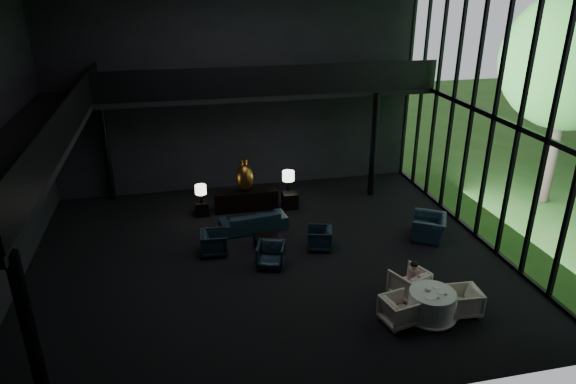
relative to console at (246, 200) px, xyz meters
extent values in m
cube|color=black|center=(0.15, -3.63, -0.37)|extent=(14.00, 12.00, 0.02)
cube|color=black|center=(0.15, 2.37, 3.63)|extent=(14.00, 0.04, 8.00)
cube|color=black|center=(0.15, -9.63, 3.63)|extent=(14.00, 0.04, 8.00)
cube|color=black|center=(-5.85, -3.63, 3.63)|extent=(2.00, 12.00, 0.25)
cube|color=black|center=(1.15, 1.37, 3.63)|extent=(12.00, 2.00, 0.25)
cube|color=black|center=(-4.85, -3.63, 4.23)|extent=(0.06, 12.00, 1.00)
cube|color=black|center=(1.15, 0.37, 4.23)|extent=(12.00, 0.06, 1.00)
cylinder|color=black|center=(-4.85, -9.33, 1.63)|extent=(0.24, 0.24, 4.00)
cylinder|color=black|center=(-4.85, 2.07, 1.63)|extent=(0.24, 0.24, 4.00)
cylinder|color=black|center=(4.95, 0.37, 1.63)|extent=(0.24, 0.24, 4.00)
cylinder|color=#382D23|center=(11.15, -1.63, 2.08)|extent=(0.36, 0.36, 4.90)
sphere|color=#2B5E21|center=(11.15, -1.63, 4.88)|extent=(4.80, 4.80, 4.80)
cube|color=black|center=(0.00, 0.00, 0.00)|extent=(2.30, 0.52, 0.73)
ellipsoid|color=olive|center=(0.00, 0.09, 0.86)|extent=(0.64, 0.64, 0.99)
cylinder|color=olive|center=(0.00, 0.09, 1.45)|extent=(0.22, 0.22, 0.20)
cube|color=black|center=(-1.60, -0.11, -0.11)|extent=(0.46, 0.46, 0.50)
cylinder|color=black|center=(-1.60, -0.18, 0.31)|extent=(0.12, 0.12, 0.35)
cylinder|color=white|center=(-1.60, -0.18, 0.65)|extent=(0.40, 0.40, 0.32)
cube|color=black|center=(1.60, -0.18, -0.07)|extent=(0.54, 0.54, 0.60)
cylinder|color=black|center=(1.60, 0.10, 0.42)|extent=(0.13, 0.13, 0.38)
cylinder|color=white|center=(1.60, 0.10, 0.79)|extent=(0.44, 0.44, 0.35)
imported|color=black|center=(0.01, -1.63, 0.10)|extent=(2.44, 0.98, 0.93)
imported|color=black|center=(-1.40, -2.97, 0.06)|extent=(0.81, 0.86, 0.85)
imported|color=black|center=(1.84, -3.35, 0.02)|extent=(0.87, 0.91, 0.77)
imported|color=black|center=(0.16, -4.08, 0.05)|extent=(1.00, 0.97, 0.83)
imported|color=black|center=(5.49, -3.45, 0.20)|extent=(1.37, 1.55, 1.14)
cube|color=black|center=(0.29, -2.95, -0.19)|extent=(0.84, 0.84, 0.35)
cylinder|color=white|center=(3.60, -7.36, 0.01)|extent=(1.14, 1.14, 0.75)
cone|color=white|center=(3.60, -7.36, -0.32)|extent=(1.29, 1.29, 0.10)
imported|color=beige|center=(3.46, -6.36, 0.11)|extent=(1.20, 1.17, 0.96)
imported|color=silver|center=(4.49, -7.36, 0.02)|extent=(0.74, 0.79, 0.76)
imported|color=silver|center=(2.73, -7.39, 0.04)|extent=(0.89, 0.93, 0.82)
cylinder|color=#D9A1B8|center=(3.54, -6.39, 0.29)|extent=(0.28, 0.28, 0.40)
sphere|color=#D8A884|center=(3.54, -6.39, 0.59)|extent=(0.20, 0.20, 0.20)
ellipsoid|color=black|center=(3.54, -6.39, 0.62)|extent=(0.21, 0.21, 0.14)
cylinder|color=white|center=(3.41, -7.54, 0.39)|extent=(0.26, 0.26, 0.02)
cylinder|color=white|center=(3.78, -7.17, 0.39)|extent=(0.24, 0.24, 0.01)
cylinder|color=white|center=(3.78, -7.42, 0.39)|extent=(0.20, 0.20, 0.01)
cylinder|color=white|center=(3.85, -7.53, 0.43)|extent=(0.10, 0.10, 0.06)
ellipsoid|color=white|center=(3.51, -7.27, 0.42)|extent=(0.15, 0.15, 0.08)
cylinder|color=#99999E|center=(3.59, -7.65, 0.42)|extent=(0.07, 0.07, 0.07)
camera|label=1|loc=(-2.15, -16.97, 7.57)|focal=32.00mm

